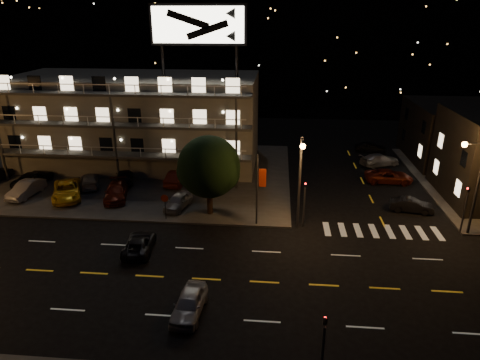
# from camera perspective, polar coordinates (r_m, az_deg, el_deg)

# --- Properties ---
(ground) EXTENTS (140.00, 140.00, 0.00)m
(ground) POSITION_cam_1_polar(r_m,az_deg,el_deg) (30.63, -8.30, -12.76)
(ground) COLOR black
(ground) RESTS_ON ground
(curb_nw) EXTENTS (44.00, 24.00, 0.15)m
(curb_nw) POSITION_cam_1_polar(r_m,az_deg,el_deg) (51.96, -18.49, 1.06)
(curb_nw) COLOR #393937
(curb_nw) RESTS_ON ground
(motel) EXTENTS (28.00, 13.80, 18.10)m
(motel) POSITION_cam_1_polar(r_m,az_deg,el_deg) (52.54, -13.43, 7.81)
(motel) COLOR gray
(motel) RESTS_ON ground
(side_bldg_back) EXTENTS (14.06, 12.00, 7.00)m
(side_bldg_back) POSITION_cam_1_polar(r_m,az_deg,el_deg) (59.18, 28.43, 5.45)
(side_bldg_back) COLOR black
(side_bldg_back) RESTS_ON ground
(hill_backdrop) EXTENTS (120.00, 25.00, 24.00)m
(hill_backdrop) POSITION_cam_1_polar(r_m,az_deg,el_deg) (94.39, -2.62, 17.88)
(hill_backdrop) COLOR black
(hill_backdrop) RESTS_ON ground
(streetlight_nc) EXTENTS (0.44, 1.92, 8.00)m
(streetlight_nc) POSITION_cam_1_polar(r_m,az_deg,el_deg) (34.77, 8.04, 0.73)
(streetlight_nc) COLOR #2D2D30
(streetlight_nc) RESTS_ON ground
(streetlight_ne) EXTENTS (1.92, 0.44, 8.00)m
(streetlight_ne) POSITION_cam_1_polar(r_m,az_deg,el_deg) (38.38, 28.78, 0.20)
(streetlight_ne) COLOR #2D2D30
(streetlight_ne) RESTS_ON ground
(signal_nw) EXTENTS (0.20, 0.27, 4.60)m
(signal_nw) POSITION_cam_1_polar(r_m,az_deg,el_deg) (36.22, 8.60, -2.53)
(signal_nw) COLOR #2D2D30
(signal_nw) RESTS_ON ground
(signal_sw) EXTENTS (0.20, 0.27, 4.60)m
(signal_sw) POSITION_cam_1_polar(r_m,az_deg,el_deg) (21.79, 11.03, -20.77)
(signal_sw) COLOR #2D2D30
(signal_sw) RESTS_ON ground
(signal_ne) EXTENTS (0.27, 0.20, 4.60)m
(signal_ne) POSITION_cam_1_polar(r_m,az_deg,el_deg) (39.31, 27.88, -2.94)
(signal_ne) COLOR #2D2D30
(signal_ne) RESTS_ON ground
(banner_north) EXTENTS (0.83, 0.16, 6.40)m
(banner_north) POSITION_cam_1_polar(r_m,az_deg,el_deg) (35.74, 2.41, -1.13)
(banner_north) COLOR #2D2D30
(banner_north) RESTS_ON ground
(stop_sign) EXTENTS (0.91, 0.11, 2.61)m
(stop_sign) POSITION_cam_1_polar(r_m,az_deg,el_deg) (37.77, -9.98, -3.01)
(stop_sign) COLOR #2D2D30
(stop_sign) RESTS_ON ground
(tree) EXTENTS (5.73, 5.52, 7.22)m
(tree) POSITION_cam_1_polar(r_m,az_deg,el_deg) (37.42, -4.24, 1.53)
(tree) COLOR black
(tree) RESTS_ON curb_nw
(lot_car_1) EXTENTS (2.06, 4.63, 1.48)m
(lot_car_1) POSITION_cam_1_polar(r_m,az_deg,el_deg) (47.28, -26.63, -1.07)
(lot_car_1) COLOR gray
(lot_car_1) RESTS_ON curb_nw
(lot_car_2) EXTENTS (4.55, 6.08, 1.53)m
(lot_car_2) POSITION_cam_1_polar(r_m,az_deg,el_deg) (45.16, -22.10, -1.29)
(lot_car_2) COLOR yellow
(lot_car_2) RESTS_ON curb_nw
(lot_car_3) EXTENTS (3.15, 5.27, 1.43)m
(lot_car_3) POSITION_cam_1_polar(r_m,az_deg,el_deg) (43.42, -16.20, -1.49)
(lot_car_3) COLOR #611B0D
(lot_car_3) RESTS_ON curb_nw
(lot_car_4) EXTENTS (2.38, 4.15, 1.33)m
(lot_car_4) POSITION_cam_1_polar(r_m,az_deg,el_deg) (40.16, -8.27, -2.80)
(lot_car_4) COLOR gray
(lot_car_4) RESTS_ON curb_nw
(lot_car_6) EXTENTS (2.72, 5.20, 1.40)m
(lot_car_6) POSITION_cam_1_polar(r_m,az_deg,el_deg) (50.14, -25.81, 0.22)
(lot_car_6) COLOR black
(lot_car_6) RESTS_ON curb_nw
(lot_car_7) EXTENTS (3.39, 4.87, 1.31)m
(lot_car_7) POSITION_cam_1_polar(r_m,az_deg,el_deg) (47.38, -19.41, -0.04)
(lot_car_7) COLOR gray
(lot_car_7) RESTS_ON curb_nw
(lot_car_8) EXTENTS (3.01, 4.66, 1.47)m
(lot_car_8) POSITION_cam_1_polar(r_m,az_deg,el_deg) (47.21, -15.14, 0.49)
(lot_car_8) COLOR black
(lot_car_8) RESTS_ON curb_nw
(lot_car_9) EXTENTS (2.14, 4.75, 1.51)m
(lot_car_9) POSITION_cam_1_polar(r_m,az_deg,el_deg) (45.77, -8.26, 0.39)
(lot_car_9) COLOR #611B0D
(lot_car_9) RESTS_ON curb_nw
(side_car_0) EXTENTS (4.04, 1.98, 1.27)m
(side_car_0) POSITION_cam_1_polar(r_m,az_deg,el_deg) (42.37, 21.90, -3.14)
(side_car_0) COLOR black
(side_car_0) RESTS_ON ground
(side_car_1) EXTENTS (5.02, 2.32, 1.39)m
(side_car_1) POSITION_cam_1_polar(r_m,az_deg,el_deg) (48.82, 19.24, 0.47)
(side_car_1) COLOR #611B0D
(side_car_1) RESTS_ON ground
(side_car_2) EXTENTS (5.25, 3.77, 1.41)m
(side_car_2) POSITION_cam_1_polar(r_m,az_deg,el_deg) (54.04, 18.12, 2.58)
(side_car_2) COLOR gray
(side_car_2) RESTS_ON ground
(side_car_3) EXTENTS (4.01, 1.78, 1.34)m
(side_car_3) POSITION_cam_1_polar(r_m,az_deg,el_deg) (59.22, 16.98, 4.26)
(side_car_3) COLOR black
(side_car_3) RESTS_ON ground
(road_car_east) EXTENTS (1.90, 4.20, 1.40)m
(road_car_east) POSITION_cam_1_polar(r_m,az_deg,el_deg) (27.06, -6.79, -16.02)
(road_car_east) COLOR gray
(road_car_east) RESTS_ON ground
(road_car_west) EXTENTS (2.41, 4.56, 1.22)m
(road_car_west) POSITION_cam_1_polar(r_m,az_deg,el_deg) (33.99, -13.28, -8.25)
(road_car_west) COLOR black
(road_car_west) RESTS_ON ground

